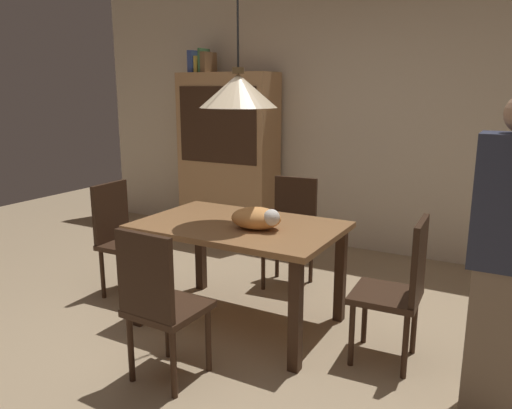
% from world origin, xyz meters
% --- Properties ---
extents(ground, '(10.00, 10.00, 0.00)m').
position_xyz_m(ground, '(0.00, 0.00, 0.00)').
color(ground, tan).
extents(back_wall, '(6.40, 0.10, 2.90)m').
position_xyz_m(back_wall, '(0.00, 2.65, 1.45)').
color(back_wall, beige).
rests_on(back_wall, ground).
extents(dining_table, '(1.40, 0.90, 0.75)m').
position_xyz_m(dining_table, '(-0.04, 0.48, 0.65)').
color(dining_table, olive).
rests_on(dining_table, ground).
extents(chair_left_side, '(0.41, 0.41, 0.93)m').
position_xyz_m(chair_left_side, '(-1.17, 0.48, 0.51)').
color(chair_left_side, '#382316').
rests_on(chair_left_side, ground).
extents(chair_near_front, '(0.41, 0.41, 0.93)m').
position_xyz_m(chair_near_front, '(-0.04, -0.40, 0.51)').
color(chair_near_front, '#382316').
rests_on(chair_near_front, ground).
extents(chair_far_back, '(0.43, 0.43, 0.93)m').
position_xyz_m(chair_far_back, '(-0.04, 1.36, 0.51)').
color(chair_far_back, '#382316').
rests_on(chair_far_back, ground).
extents(chair_right_side, '(0.42, 0.42, 0.93)m').
position_xyz_m(chair_right_side, '(1.09, 0.49, 0.51)').
color(chair_right_side, '#382316').
rests_on(chair_right_side, ground).
extents(cat_sleeping, '(0.40, 0.31, 0.16)m').
position_xyz_m(cat_sleeping, '(0.14, 0.42, 0.83)').
color(cat_sleeping, '#E59951').
rests_on(cat_sleeping, dining_table).
extents(pendant_lamp, '(0.52, 0.52, 1.30)m').
position_xyz_m(pendant_lamp, '(-0.04, 0.48, 1.66)').
color(pendant_lamp, beige).
extents(hutch_bookcase, '(1.12, 0.45, 1.85)m').
position_xyz_m(hutch_bookcase, '(-1.28, 2.32, 0.89)').
color(hutch_bookcase, tan).
rests_on(hutch_bookcase, ground).
extents(book_blue_wide, '(0.06, 0.24, 0.24)m').
position_xyz_m(book_blue_wide, '(-1.70, 2.32, 1.97)').
color(book_blue_wide, '#384C93').
rests_on(book_blue_wide, hutch_bookcase).
extents(book_yellow_short, '(0.04, 0.20, 0.18)m').
position_xyz_m(book_yellow_short, '(-1.64, 2.32, 1.94)').
color(book_yellow_short, gold).
rests_on(book_yellow_short, hutch_bookcase).
extents(book_green_slim, '(0.03, 0.20, 0.26)m').
position_xyz_m(book_green_slim, '(-1.59, 2.32, 1.98)').
color(book_green_slim, '#427A4C').
rests_on(book_green_slim, hutch_bookcase).
extents(book_brown_thick, '(0.06, 0.24, 0.22)m').
position_xyz_m(book_brown_thick, '(-1.53, 2.32, 1.96)').
color(book_brown_thick, brown).
rests_on(book_brown_thick, hutch_bookcase).
extents(person_standing, '(0.36, 0.22, 1.66)m').
position_xyz_m(person_standing, '(1.66, 0.18, 0.84)').
color(person_standing, '#84705B').
rests_on(person_standing, ground).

